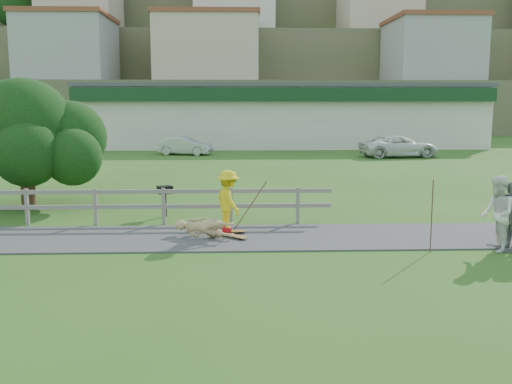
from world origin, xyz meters
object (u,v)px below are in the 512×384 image
spectator_a (497,214)px  skater_fallen (204,227)px  skater_rider (228,205)px  car_silver (185,146)px  bbq (165,201)px  spectator_b (511,217)px  car_white (399,146)px  tree (26,158)px

spectator_a → skater_fallen: bearing=-92.9°
skater_rider → car_silver: 24.68m
car_silver → bbq: (1.23, -21.81, -0.13)m
skater_rider → spectator_b: bearing=-130.9°
skater_fallen → spectator_b: 7.71m
skater_rider → skater_fallen: bearing=97.5°
skater_rider → car_white: bearing=-51.6°
car_white → bbq: size_ratio=5.27×
spectator_b → skater_rider: bearing=-109.5°
tree → bbq: 5.56m
skater_fallen → car_silver: (-2.63, 24.87, 0.32)m
skater_rider → spectator_a: 6.84m
car_white → tree: tree is taller
tree → bbq: (5.02, -2.05, -1.20)m
skater_fallen → car_white: size_ratio=0.32×
spectator_b → skater_fallen: bearing=-105.2°
spectator_b → car_white: (4.27, 24.20, -0.14)m
spectator_b → car_white: size_ratio=0.33×
skater_rider → car_silver: (-3.27, 24.46, -0.22)m
car_white → car_silver: bearing=73.9°
spectator_a → tree: tree is taller
skater_fallen → spectator_a: 7.39m
skater_rider → car_white: 24.86m
spectator_a → car_white: bearing=178.6°
car_silver → bbq: bearing=-163.6°
tree → spectator_b: bearing=-25.6°
skater_fallen → spectator_a: bearing=-75.4°
skater_rider → spectator_a: bearing=-131.7°
skater_fallen → spectator_a: spectator_a is taller
skater_fallen → car_white: 25.53m
spectator_a → spectator_b: 0.34m
skater_rider → spectator_b: spectator_b is taller
spectator_a → bbq: size_ratio=1.89×
spectator_b → tree: 15.48m
skater_rider → bbq: size_ratio=1.72×
car_silver → car_white: (14.42, -2.24, 0.10)m
spectator_a → tree: size_ratio=0.34×
spectator_a → car_silver: spectator_a is taller
spectator_a → tree: 15.17m
car_white → bbq: 23.60m
skater_fallen → bbq: size_ratio=1.71×
car_silver → bbq: size_ratio=3.84×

